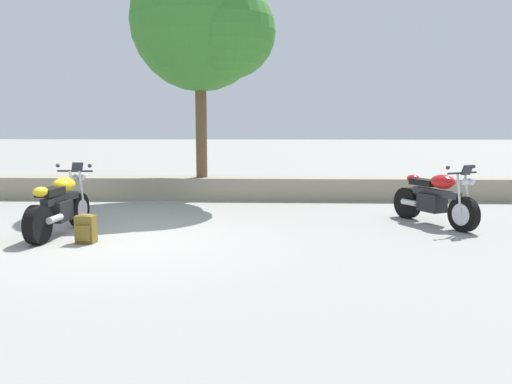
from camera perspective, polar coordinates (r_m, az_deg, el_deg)
The scene contains 6 objects.
ground_plane at distance 8.41m, azimuth -15.20°, elevation -5.40°, with size 120.00×120.00×0.00m, color gray.
stone_wall at distance 12.96m, azimuth -8.96°, elevation 0.49°, with size 36.00×0.80×0.55m, color gray.
motorcycle_yellow_near_left at distance 9.18m, azimuth -21.37°, elevation -1.50°, with size 0.67×2.07×1.18m.
motorcycle_red_centre at distance 9.93m, azimuth 19.68°, elevation -0.77°, with size 1.13×1.92×1.18m.
rider_backpack at distance 8.38m, azimuth -18.81°, elevation -3.89°, with size 0.32×0.29×0.47m.
leafy_tree_mid_left at distance 12.83m, azimuth -5.73°, elevation 18.49°, with size 3.54×3.37×5.51m.
Camera 1 is at (2.49, -7.82, 1.85)m, focal length 35.17 mm.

